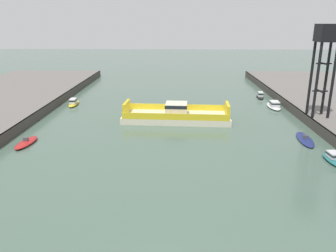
# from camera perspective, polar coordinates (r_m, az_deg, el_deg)

# --- Properties ---
(chain_ferry) EXTENTS (19.41, 7.95, 3.30)m
(chain_ferry) POSITION_cam_1_polar(r_m,az_deg,el_deg) (60.11, 1.42, 1.87)
(chain_ferry) COLOR beige
(chain_ferry) RESTS_ON ground
(moored_boat_mid_left) EXTENTS (2.10, 5.22, 1.25)m
(moored_boat_mid_left) POSITION_cam_1_polar(r_m,az_deg,el_deg) (47.49, 26.45, -5.04)
(moored_boat_mid_left) COLOR #237075
(moored_boat_mid_left) RESTS_ON ground
(moored_boat_mid_right) EXTENTS (2.78, 7.30, 0.86)m
(moored_boat_mid_right) POSITION_cam_1_polar(r_m,az_deg,el_deg) (54.29, 22.28, -2.10)
(moored_boat_mid_right) COLOR navy
(moored_boat_mid_right) RESTS_ON ground
(moored_boat_far_left) EXTENTS (2.07, 6.07, 1.47)m
(moored_boat_far_left) POSITION_cam_1_polar(r_m,az_deg,el_deg) (74.32, -15.78, 3.86)
(moored_boat_far_left) COLOR yellow
(moored_boat_far_left) RESTS_ON ground
(moored_boat_far_right) EXTENTS (1.97, 5.02, 1.47)m
(moored_boat_far_right) POSITION_cam_1_polar(r_m,az_deg,el_deg) (81.23, 15.42, 5.02)
(moored_boat_far_right) COLOR black
(moored_boat_far_right) RESTS_ON ground
(moored_boat_upstream_a) EXTENTS (2.28, 5.74, 1.07)m
(moored_boat_upstream_a) POSITION_cam_1_polar(r_m,az_deg,el_deg) (52.80, -22.99, -2.60)
(moored_boat_upstream_a) COLOR red
(moored_boat_upstream_a) RESTS_ON ground
(moored_boat_upstream_b) EXTENTS (2.53, 6.82, 1.44)m
(moored_boat_upstream_b) POSITION_cam_1_polar(r_m,az_deg,el_deg) (72.73, 17.59, 3.41)
(moored_boat_upstream_b) COLOR white
(moored_boat_upstream_b) RESTS_ON ground
(crane_tower) EXTENTS (3.29, 3.29, 15.03)m
(crane_tower) POSITION_cam_1_polar(r_m,az_deg,el_deg) (60.59, 25.36, 12.37)
(crane_tower) COLOR black
(crane_tower) RESTS_ON quay_right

